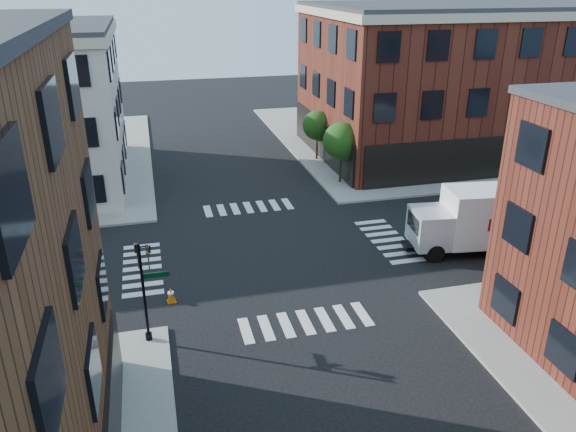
{
  "coord_description": "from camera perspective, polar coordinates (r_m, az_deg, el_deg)",
  "views": [
    {
      "loc": [
        -5.97,
        -27.32,
        14.17
      ],
      "look_at": [
        0.77,
        -0.74,
        2.5
      ],
      "focal_mm": 35.0,
      "sensor_mm": 36.0,
      "label": 1
    }
  ],
  "objects": [
    {
      "name": "ground",
      "position": [
        31.35,
        -1.71,
        -3.83
      ],
      "size": [
        120.0,
        120.0,
        0.0
      ],
      "primitive_type": "plane",
      "color": "black",
      "rests_on": "ground"
    },
    {
      "name": "tree_near",
      "position": [
        41.18,
        5.54,
        7.44
      ],
      "size": [
        2.69,
        2.69,
        4.49
      ],
      "color": "black",
      "rests_on": "ground"
    },
    {
      "name": "sidewalk_ne",
      "position": [
        57.11,
        14.6,
        8.02
      ],
      "size": [
        30.0,
        30.0,
        0.15
      ],
      "primitive_type": "cube",
      "color": "gray",
      "rests_on": "ground"
    },
    {
      "name": "signal_pole",
      "position": [
        23.56,
        -14.36,
        -6.45
      ],
      "size": [
        1.29,
        1.24,
        4.6
      ],
      "color": "black",
      "rests_on": "ground"
    },
    {
      "name": "building_ne",
      "position": [
        51.42,
        17.41,
        12.89
      ],
      "size": [
        25.0,
        16.0,
        12.0
      ],
      "primitive_type": "cube",
      "color": "#4A1B12",
      "rests_on": "ground"
    },
    {
      "name": "box_truck",
      "position": [
        32.82,
        19.37,
        -0.29
      ],
      "size": [
        8.23,
        3.39,
        3.64
      ],
      "rotation": [
        0.0,
        0.0,
        -0.13
      ],
      "color": "white",
      "rests_on": "ground"
    },
    {
      "name": "traffic_cone",
      "position": [
        27.31,
        -11.8,
        -7.87
      ],
      "size": [
        0.46,
        0.46,
        0.75
      ],
      "rotation": [
        0.0,
        0.0,
        0.14
      ],
      "color": "#D76009",
      "rests_on": "ground"
    },
    {
      "name": "tree_far",
      "position": [
        46.75,
        3.06,
        9.04
      ],
      "size": [
        2.43,
        2.43,
        4.07
      ],
      "color": "black",
      "rests_on": "ground"
    }
  ]
}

